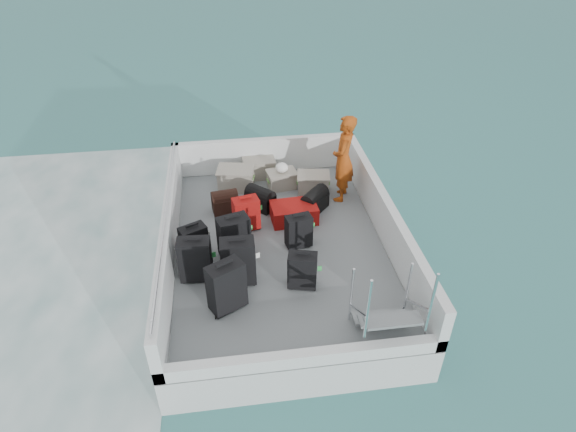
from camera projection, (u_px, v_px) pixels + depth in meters
name	position (u px, v px, depth m)	size (l,w,h in m)	color
ground	(280.00, 271.00, 8.23)	(160.00, 160.00, 0.00)	#1B615F
ferry_hull	(280.00, 257.00, 8.06)	(3.60, 5.00, 0.60)	silver
deck	(280.00, 243.00, 7.88)	(3.30, 4.70, 0.02)	slate
deck_fittings	(304.00, 234.00, 7.44)	(3.60, 5.00, 0.90)	silver
suitcase_0	(227.00, 287.00, 6.46)	(0.49, 0.28, 0.75)	black
suitcase_1	(195.00, 260.00, 6.96)	(0.47, 0.27, 0.70)	black
suitcase_2	(194.00, 243.00, 7.40)	(0.40, 0.24, 0.58)	black
suitcase_3	(238.00, 262.00, 6.90)	(0.49, 0.29, 0.74)	black
suitcase_4	(234.00, 237.00, 7.41)	(0.48, 0.28, 0.70)	black
suitcase_5	(246.00, 214.00, 8.02)	(0.43, 0.26, 0.59)	#99120B
suitcase_6	(302.00, 271.00, 6.87)	(0.41, 0.24, 0.57)	black
suitcase_7	(299.00, 232.00, 7.64)	(0.41, 0.23, 0.57)	black
suitcase_8	(294.00, 213.00, 8.31)	(0.51, 0.78, 0.31)	#99120B
duffel_0	(225.00, 203.00, 8.54)	(0.45, 0.30, 0.32)	black
duffel_1	(260.00, 200.00, 8.62)	(0.51, 0.30, 0.32)	black
duffel_2	(315.00, 202.00, 8.56)	(0.54, 0.30, 0.32)	black
crate_0	(236.00, 179.00, 9.16)	(0.64, 0.44, 0.39)	gray
crate_1	(259.00, 168.00, 9.54)	(0.59, 0.40, 0.35)	gray
crate_2	(282.00, 180.00, 9.20)	(0.51, 0.35, 0.31)	gray
crate_3	(313.00, 184.00, 9.07)	(0.56, 0.39, 0.34)	gray
yellow_bag	(319.00, 180.00, 9.29)	(0.28, 0.26, 0.22)	yellow
white_bag	(282.00, 169.00, 9.06)	(0.24, 0.24, 0.18)	white
passenger	(343.00, 159.00, 8.54)	(0.60, 0.38, 1.62)	#DC5714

